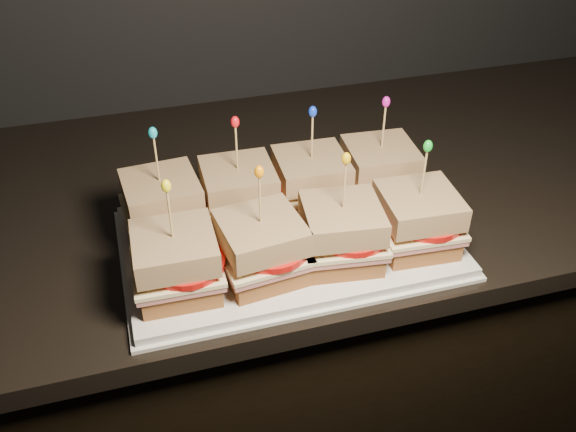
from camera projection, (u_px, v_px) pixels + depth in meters
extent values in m
cube|color=black|center=(149.00, 392.00, 1.29)|extent=(2.37, 0.65, 0.85)
cube|color=black|center=(115.00, 215.00, 1.04)|extent=(2.41, 0.69, 0.03)
cube|color=white|center=(288.00, 241.00, 0.94)|extent=(0.47, 0.29, 0.02)
cube|color=white|center=(288.00, 245.00, 0.94)|extent=(0.48, 0.30, 0.01)
cube|color=#5F2F13|center=(165.00, 222.00, 0.94)|extent=(0.11, 0.11, 0.03)
cube|color=#B1665D|center=(164.00, 212.00, 0.93)|extent=(0.12, 0.12, 0.01)
cube|color=#FFEEAF|center=(163.00, 208.00, 0.92)|extent=(0.12, 0.12, 0.01)
cylinder|color=red|center=(172.00, 204.00, 0.92)|extent=(0.10, 0.10, 0.01)
cube|color=#582C15|center=(161.00, 191.00, 0.91)|extent=(0.11, 0.11, 0.03)
cylinder|color=tan|center=(157.00, 162.00, 0.88)|extent=(0.00, 0.00, 0.09)
ellipsoid|color=#13A4BD|center=(153.00, 133.00, 0.85)|extent=(0.01, 0.01, 0.02)
cube|color=#5F2F13|center=(240.00, 209.00, 0.96)|extent=(0.10, 0.10, 0.03)
cube|color=#B1665D|center=(239.00, 199.00, 0.95)|extent=(0.11, 0.11, 0.01)
cube|color=#FFEEAF|center=(239.00, 196.00, 0.95)|extent=(0.12, 0.11, 0.01)
cylinder|color=red|center=(248.00, 192.00, 0.94)|extent=(0.10, 0.10, 0.01)
cube|color=#582C15|center=(238.00, 179.00, 0.93)|extent=(0.11, 0.11, 0.03)
cylinder|color=tan|center=(237.00, 150.00, 0.91)|extent=(0.00, 0.00, 0.09)
ellipsoid|color=red|center=(235.00, 122.00, 0.88)|extent=(0.01, 0.01, 0.02)
cube|color=#5F2F13|center=(311.00, 198.00, 0.99)|extent=(0.10, 0.10, 0.03)
cube|color=#B1665D|center=(311.00, 188.00, 0.98)|extent=(0.12, 0.11, 0.01)
cube|color=#FFEEAF|center=(311.00, 184.00, 0.98)|extent=(0.12, 0.11, 0.01)
cylinder|color=red|center=(320.00, 181.00, 0.97)|extent=(0.10, 0.10, 0.01)
cube|color=#582C15|center=(311.00, 168.00, 0.96)|extent=(0.11, 0.11, 0.03)
cylinder|color=tan|center=(312.00, 140.00, 0.93)|extent=(0.00, 0.00, 0.09)
ellipsoid|color=#1134D8|center=(313.00, 112.00, 0.90)|extent=(0.01, 0.01, 0.02)
cube|color=#5F2F13|center=(378.00, 187.00, 1.02)|extent=(0.11, 0.11, 0.03)
cube|color=#B1665D|center=(379.00, 177.00, 1.01)|extent=(0.12, 0.11, 0.01)
cube|color=#FFEEAF|center=(379.00, 173.00, 1.00)|extent=(0.12, 0.12, 0.01)
cylinder|color=red|center=(388.00, 170.00, 0.99)|extent=(0.10, 0.10, 0.01)
cube|color=#582C15|center=(381.00, 157.00, 0.98)|extent=(0.11, 0.11, 0.03)
cylinder|color=tan|center=(383.00, 129.00, 0.96)|extent=(0.00, 0.00, 0.09)
ellipsoid|color=#CE18AA|center=(386.00, 102.00, 0.93)|extent=(0.01, 0.01, 0.02)
cube|color=#5F2F13|center=(179.00, 280.00, 0.83)|extent=(0.10, 0.10, 0.03)
cube|color=#B1665D|center=(177.00, 270.00, 0.82)|extent=(0.11, 0.11, 0.01)
cube|color=#FFEEAF|center=(177.00, 266.00, 0.82)|extent=(0.12, 0.11, 0.01)
cylinder|color=red|center=(186.00, 262.00, 0.81)|extent=(0.10, 0.10, 0.01)
cube|color=#582C15|center=(174.00, 248.00, 0.80)|extent=(0.11, 0.11, 0.03)
cylinder|color=tan|center=(170.00, 217.00, 0.77)|extent=(0.00, 0.00, 0.09)
ellipsoid|color=yellow|center=(166.00, 186.00, 0.75)|extent=(0.01, 0.01, 0.02)
cube|color=#5F2F13|center=(262.00, 265.00, 0.86)|extent=(0.11, 0.11, 0.03)
cube|color=#B1665D|center=(262.00, 255.00, 0.85)|extent=(0.12, 0.12, 0.01)
cube|color=#FFEEAF|center=(262.00, 250.00, 0.85)|extent=(0.13, 0.12, 0.01)
cylinder|color=red|center=(271.00, 247.00, 0.84)|extent=(0.10, 0.10, 0.01)
cube|color=#582C15|center=(261.00, 233.00, 0.83)|extent=(0.11, 0.11, 0.03)
cylinder|color=tan|center=(260.00, 202.00, 0.80)|extent=(0.00, 0.00, 0.09)
ellipsoid|color=orange|center=(259.00, 172.00, 0.77)|extent=(0.01, 0.01, 0.02)
cube|color=#5F2F13|center=(341.00, 250.00, 0.89)|extent=(0.11, 0.11, 0.03)
cube|color=#B1665D|center=(341.00, 240.00, 0.87)|extent=(0.12, 0.12, 0.01)
cube|color=#FFEEAF|center=(341.00, 236.00, 0.87)|extent=(0.13, 0.12, 0.01)
cylinder|color=red|center=(352.00, 233.00, 0.86)|extent=(0.10, 0.10, 0.01)
cube|color=#582C15|center=(342.00, 218.00, 0.85)|extent=(0.11, 0.11, 0.03)
cylinder|color=tan|center=(344.00, 189.00, 0.83)|extent=(0.00, 0.00, 0.09)
ellipsoid|color=#EAB30B|center=(346.00, 159.00, 0.80)|extent=(0.01, 0.01, 0.02)
cube|color=#5F2F13|center=(415.00, 236.00, 0.91)|extent=(0.11, 0.11, 0.03)
cube|color=#B1665D|center=(416.00, 226.00, 0.90)|extent=(0.12, 0.11, 0.01)
cube|color=#FFEEAF|center=(417.00, 222.00, 0.90)|extent=(0.12, 0.12, 0.01)
cylinder|color=red|center=(427.00, 219.00, 0.89)|extent=(0.10, 0.10, 0.01)
cube|color=#582C15|center=(419.00, 205.00, 0.88)|extent=(0.11, 0.11, 0.03)
cylinder|color=tan|center=(424.00, 176.00, 0.85)|extent=(0.00, 0.00, 0.09)
ellipsoid|color=green|center=(428.00, 146.00, 0.82)|extent=(0.01, 0.01, 0.02)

